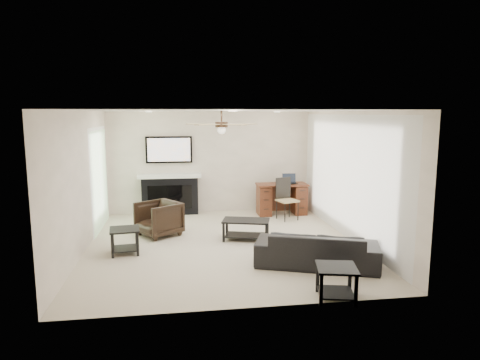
{
  "coord_description": "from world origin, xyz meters",
  "views": [
    {
      "loc": [
        -0.83,
        -7.81,
        2.45
      ],
      "look_at": [
        0.35,
        0.12,
        1.2
      ],
      "focal_mm": 32.0,
      "sensor_mm": 36.0,
      "label": 1
    }
  ],
  "objects": [
    {
      "name": "end_table_near",
      "position": [
        1.23,
        -2.65,
        0.23
      ],
      "size": [
        0.62,
        0.62,
        0.45
      ],
      "primitive_type": "cube",
      "rotation": [
        0.0,
        0.0,
        -0.22
      ],
      "color": "black",
      "rests_on": "ground"
    },
    {
      "name": "desk",
      "position": [
        1.69,
        2.19,
        0.38
      ],
      "size": [
        1.22,
        0.56,
        0.76
      ],
      "primitive_type": "cube",
      "color": "#3F1C0F",
      "rests_on": "ground"
    },
    {
      "name": "armchair",
      "position": [
        -1.22,
        0.75,
        0.35
      ],
      "size": [
        1.05,
        1.05,
        0.7
      ],
      "primitive_type": "imported",
      "rotation": [
        0.0,
        0.0,
        -0.97
      ],
      "color": "black",
      "rests_on": "ground"
    },
    {
      "name": "end_table_left",
      "position": [
        -1.77,
        -0.3,
        0.23
      ],
      "size": [
        0.56,
        0.56,
        0.45
      ],
      "primitive_type": "cube",
      "rotation": [
        0.0,
        0.0,
        0.13
      ],
      "color": "black",
      "rests_on": "ground"
    },
    {
      "name": "coffee_table",
      "position": [
        0.48,
        0.2,
        0.2
      ],
      "size": [
        1.0,
        0.72,
        0.4
      ],
      "primitive_type": "cube",
      "rotation": [
        0.0,
        0.0,
        -0.27
      ],
      "color": "black",
      "rests_on": "ground"
    },
    {
      "name": "laptop",
      "position": [
        1.89,
        2.17,
        0.88
      ],
      "size": [
        0.33,
        0.24,
        0.23
      ],
      "primitive_type": "cube",
      "color": "black",
      "rests_on": "desk"
    },
    {
      "name": "sofa",
      "position": [
        1.38,
        -1.4,
        0.29
      ],
      "size": [
        2.1,
        1.39,
        0.57
      ],
      "primitive_type": "imported",
      "rotation": [
        0.0,
        0.0,
        2.79
      ],
      "color": "black",
      "rests_on": "ground"
    },
    {
      "name": "desk_chair",
      "position": [
        1.69,
        1.64,
        0.48
      ],
      "size": [
        0.54,
        0.55,
        0.97
      ],
      "primitive_type": "cube",
      "rotation": [
        0.0,
        0.0,
        0.33
      ],
      "color": "black",
      "rests_on": "ground"
    },
    {
      "name": "fireplace_unit",
      "position": [
        -1.02,
        2.58,
        0.95
      ],
      "size": [
        1.52,
        0.34,
        1.91
      ],
      "primitive_type": "cube",
      "color": "black",
      "rests_on": "ground"
    },
    {
      "name": "room_shell",
      "position": [
        0.19,
        0.08,
        1.68
      ],
      "size": [
        5.5,
        5.54,
        2.52
      ],
      "color": "#B8A994",
      "rests_on": "ground"
    }
  ]
}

